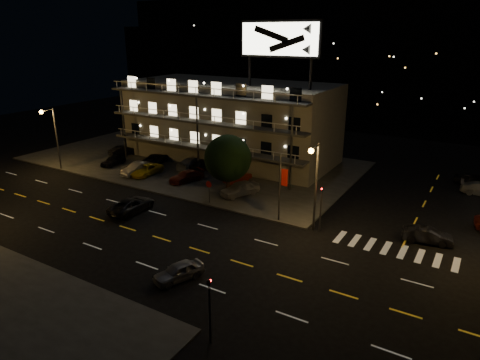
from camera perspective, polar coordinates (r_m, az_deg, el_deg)
The scene contains 25 objects.
ground at distance 36.36m, azimuth -8.01°, elevation -8.50°, with size 140.00×140.00×0.00m, color black.
curb_nw at distance 59.04m, azimuth -6.53°, elevation 2.59°, with size 44.00×24.00×0.15m, color #333331.
motel at distance 58.62m, azimuth -1.22°, elevation 7.89°, with size 28.00×13.80×18.10m.
hill_backdrop at distance 97.41m, azimuth 15.65°, elevation 15.38°, with size 120.00×25.00×24.00m.
streetlight_nw at distance 58.23m, azimuth -23.62°, elevation 5.83°, with size 0.44×1.92×8.00m.
streetlight_nc at distance 36.83m, azimuth 9.95°, elevation 0.17°, with size 0.44×1.92×8.00m.
signal_nw at distance 38.00m, azimuth 10.76°, elevation -3.14°, with size 0.20×0.27×4.60m.
signal_sw at distance 24.54m, azimuth -4.07°, elevation -16.19°, with size 0.20×0.27×4.60m.
banner_north at distance 39.00m, azimuth 5.41°, elevation -0.93°, with size 0.83×0.16×6.40m.
stop_sign at distance 43.58m, azimuth -4.17°, elevation -1.11°, with size 0.91×0.11×2.61m.
tree at distance 45.13m, azimuth -1.68°, elevation 2.75°, with size 5.19×5.00×6.54m.
lot_car_0 at distance 58.72m, azimuth -16.55°, elevation 2.53°, with size 1.49×3.69×1.26m, color black.
lot_car_1 at distance 54.09m, azimuth -13.54°, elevation 1.50°, with size 1.52×4.36×1.44m, color gray.
lot_car_2 at distance 53.66m, azimuth -12.39°, elevation 1.35°, with size 2.11×4.57×1.27m, color yellow.
lot_car_3 at distance 50.44m, azimuth -7.16°, elevation 0.51°, with size 1.77×4.34×1.26m, color #611B0D.
lot_car_4 at distance 45.75m, azimuth -0.03°, elevation -1.13°, with size 1.79×4.44×1.51m, color gray.
lot_car_5 at distance 62.95m, azimuth -15.25°, elevation 3.80°, with size 1.47×4.20×1.38m, color black.
lot_car_6 at distance 57.94m, azimuth -11.23°, elevation 2.79°, with size 2.23×4.83×1.34m, color black.
lot_car_7 at distance 55.04m, azimuth -6.23°, elevation 2.27°, with size 2.11×5.19×1.51m, color gray.
lot_car_8 at distance 54.40m, azimuth -5.05°, elevation 2.10°, with size 1.76×4.37×1.49m, color black.
lot_car_9 at distance 49.88m, azimuth -0.32°, elevation 0.44°, with size 1.32×3.77×1.24m, color #611B0D.
side_car_0 at distance 39.27m, azimuth 23.70°, elevation -6.78°, with size 1.40×4.02×1.33m, color black.
side_car_3 at distance 55.96m, azimuth 28.66°, elevation 0.02°, with size 1.62×4.02×1.37m, color black.
road_car_east at distance 31.38m, azimuth -8.18°, elevation -11.97°, with size 1.50×3.73×1.27m, color gray.
road_car_west at distance 43.30m, azimuth -14.22°, elevation -3.25°, with size 2.32×5.04×1.40m, color black.
Camera 1 is at (20.72, -24.76, 16.73)m, focal length 32.00 mm.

